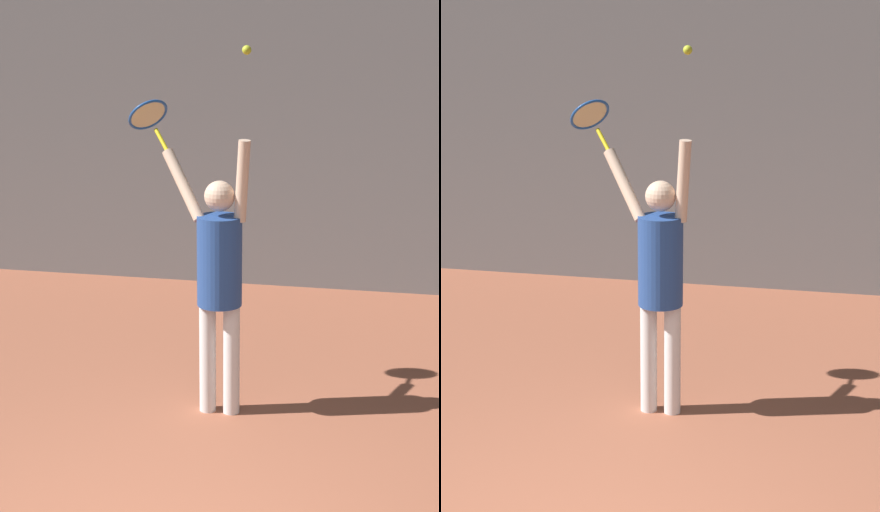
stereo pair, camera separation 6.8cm
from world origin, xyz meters
TOP-DOWN VIEW (x-y plane):
  - back_wall at (0.00, 5.95)m, footprint 18.00×0.10m
  - tennis_player at (-0.04, 2.43)m, footprint 0.77×0.48m
  - tennis_racket at (-0.70, 2.86)m, footprint 0.43×0.42m
  - tennis_ball at (0.17, 2.40)m, footprint 0.07×0.07m

SIDE VIEW (x-z plane):
  - tennis_player at x=-0.04m, z-range 0.06..2.24m
  - tennis_racket at x=-0.70m, z-range 2.06..2.46m
  - back_wall at x=0.00m, z-range 0.00..5.00m
  - tennis_ball at x=0.17m, z-range 2.77..2.84m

